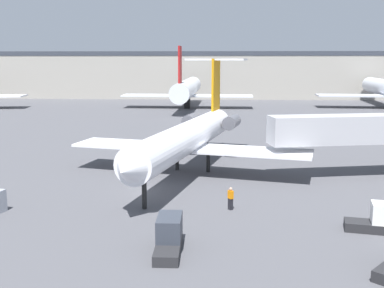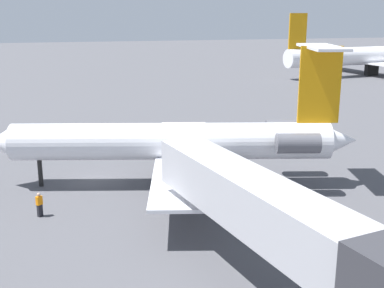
% 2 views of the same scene
% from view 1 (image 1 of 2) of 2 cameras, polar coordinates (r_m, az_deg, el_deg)
% --- Properties ---
extents(ground_plane, '(400.00, 400.00, 0.10)m').
position_cam_1_polar(ground_plane, '(38.89, -4.89, -6.02)').
color(ground_plane, '#4C4C51').
extents(regional_jet, '(23.46, 28.71, 10.96)m').
position_cam_1_polar(regional_jet, '(44.32, -0.37, 1.02)').
color(regional_jet, white).
rests_on(regional_jet, ground_plane).
extents(jet_bridge, '(18.47, 6.43, 6.12)m').
position_cam_1_polar(jet_bridge, '(46.66, 21.66, 1.68)').
color(jet_bridge, '#ADADB2').
rests_on(jet_bridge, ground_plane).
extents(ground_crew_marshaller, '(0.45, 0.47, 1.69)m').
position_cam_1_polar(ground_crew_marshaller, '(34.35, 4.75, -6.66)').
color(ground_crew_marshaller, black).
rests_on(ground_crew_marshaller, ground_plane).
extents(baggage_tug_spare, '(1.47, 4.02, 1.90)m').
position_cam_1_polar(baggage_tug_spare, '(27.38, -2.84, -11.18)').
color(baggage_tug_spare, '#262628').
rests_on(baggage_tug_spare, ground_plane).
extents(terminal_building, '(132.23, 20.22, 13.07)m').
position_cam_1_polar(terminal_building, '(138.18, 0.94, 8.54)').
color(terminal_building, '#9E998E').
rests_on(terminal_building, ground_plane).
extents(parked_airliner_west_mid, '(29.52, 35.07, 13.40)m').
position_cam_1_polar(parked_airliner_west_mid, '(105.42, -0.59, 6.75)').
color(parked_airliner_west_mid, silver).
rests_on(parked_airliner_west_mid, ground_plane).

